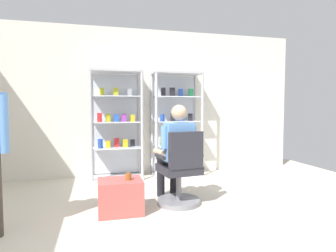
% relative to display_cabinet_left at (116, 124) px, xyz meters
% --- Properties ---
extents(ground_plane, '(7.20, 7.20, 0.00)m').
position_rel_display_cabinet_left_xyz_m(ground_plane, '(0.55, -2.76, -0.96)').
color(ground_plane, beige).
extents(back_wall, '(6.00, 0.10, 2.70)m').
position_rel_display_cabinet_left_xyz_m(back_wall, '(0.55, 0.24, 0.39)').
color(back_wall, silver).
rests_on(back_wall, ground).
extents(display_cabinet_left, '(0.90, 0.45, 1.90)m').
position_rel_display_cabinet_left_xyz_m(display_cabinet_left, '(0.00, 0.00, 0.00)').
color(display_cabinet_left, '#B7B7BC').
rests_on(display_cabinet_left, ground).
extents(display_cabinet_right, '(0.90, 0.45, 1.90)m').
position_rel_display_cabinet_left_xyz_m(display_cabinet_right, '(1.10, -0.00, 0.01)').
color(display_cabinet_right, '#B7B7BC').
rests_on(display_cabinet_right, ground).
extents(office_chair, '(0.60, 0.56, 0.96)m').
position_rel_display_cabinet_left_xyz_m(office_chair, '(0.70, -1.66, -0.57)').
color(office_chair, slate).
rests_on(office_chair, ground).
extents(seated_shopkeeper, '(0.53, 0.60, 1.29)m').
position_rel_display_cabinet_left_xyz_m(seated_shopkeeper, '(0.67, -1.50, -0.25)').
color(seated_shopkeeper, black).
rests_on(seated_shopkeeper, ground).
extents(storage_crate, '(0.52, 0.41, 0.40)m').
position_rel_display_cabinet_left_xyz_m(storage_crate, '(-0.08, -1.75, -0.76)').
color(storage_crate, '#B24C47').
rests_on(storage_crate, ground).
extents(tea_glass, '(0.07, 0.07, 0.08)m').
position_rel_display_cabinet_left_xyz_m(tea_glass, '(0.02, -1.77, -0.52)').
color(tea_glass, brown).
rests_on(tea_glass, storage_crate).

